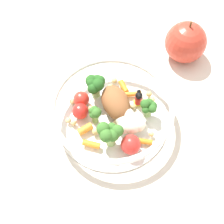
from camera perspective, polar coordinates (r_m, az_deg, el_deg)
ground_plane at (r=0.58m, az=0.38°, el=-0.56°), size 2.40×2.40×0.00m
food_container at (r=0.55m, az=0.15°, el=0.02°), size 0.21×0.21×0.06m
loose_apple at (r=0.65m, az=12.91°, el=11.94°), size 0.08×0.08×0.09m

